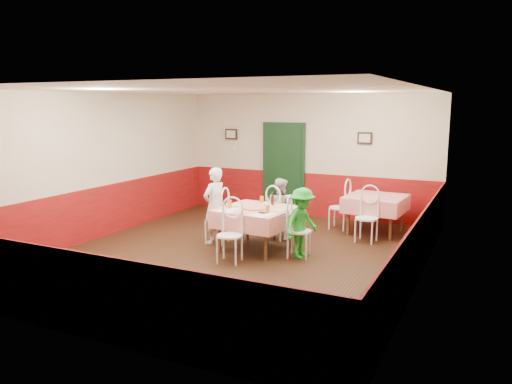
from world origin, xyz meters
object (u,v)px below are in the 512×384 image
at_px(second_table, 375,215).
at_px(diner_left, 215,205).
at_px(chair_second_a, 339,208).
at_px(glass_c, 262,200).
at_px(chair_right, 299,231).
at_px(glass_b, 268,209).
at_px(chair_left, 217,220).
at_px(chair_far, 279,216).
at_px(beer_bottle, 272,200).
at_px(glass_a, 229,204).
at_px(chair_near, 229,236).
at_px(pizza, 255,208).
at_px(diner_far, 280,208).
at_px(wallet, 262,213).
at_px(chair_second_b, 367,219).
at_px(main_table, 256,229).
at_px(diner_right, 302,223).

distance_m(second_table, diner_left, 3.29).
bearing_deg(chair_second_a, glass_c, -26.38).
bearing_deg(chair_right, glass_b, 101.69).
bearing_deg(chair_left, second_table, 123.36).
xyz_separation_m(chair_far, beer_bottle, (0.08, -0.48, 0.41)).
height_order(second_table, glass_b, glass_b).
relative_size(chair_second_a, glass_a, 6.31).
bearing_deg(chair_near, second_table, 50.34).
height_order(chair_left, chair_second_a, same).
relative_size(chair_far, diner_left, 0.63).
height_order(pizza, diner_far, diner_far).
xyz_separation_m(pizza, wallet, (0.27, -0.27, -0.00)).
distance_m(chair_second_a, glass_a, 2.71).
height_order(second_table, glass_a, glass_a).
distance_m(second_table, chair_second_b, 0.75).
distance_m(glass_a, beer_bottle, 0.82).
bearing_deg(main_table, diner_left, 175.04).
distance_m(main_table, chair_far, 0.85).
height_order(chair_near, beer_bottle, beer_bottle).
relative_size(chair_left, glass_a, 6.31).
distance_m(chair_far, beer_bottle, 0.64).
height_order(chair_second_a, glass_c, chair_second_a).
height_order(diner_left, diner_far, diner_left).
height_order(chair_right, pizza, chair_right).
xyz_separation_m(chair_second_a, diner_far, (-0.82, -1.23, 0.14)).
bearing_deg(diner_far, second_table, -127.77).
xyz_separation_m(chair_second_a, glass_b, (-0.55, -2.39, 0.37)).
bearing_deg(second_table, pizza, -126.61).
bearing_deg(main_table, wallet, -50.09).
bearing_deg(chair_second_a, chair_far, -29.12).
bearing_deg(chair_right, chair_second_a, -11.22).
height_order(chair_second_b, beer_bottle, beer_bottle).
bearing_deg(diner_far, chair_left, 55.93).
bearing_deg(wallet, chair_second_a, 80.97).
bearing_deg(diner_far, diner_right, 144.29).
bearing_deg(glass_b, glass_c, 122.17).
xyz_separation_m(chair_right, glass_c, (-0.93, 0.50, 0.38)).
xyz_separation_m(chair_second_b, glass_b, (-1.30, -1.64, 0.37)).
xyz_separation_m(glass_b, glass_c, (-0.44, 0.70, 0.00)).
height_order(chair_near, glass_b, chair_near).
xyz_separation_m(chair_near, glass_b, (0.42, 0.58, 0.37)).
bearing_deg(beer_bottle, diner_far, 97.97).
bearing_deg(diner_left, diner_right, 99.72).
bearing_deg(glass_b, chair_near, -126.27).
relative_size(chair_near, pizza, 2.26).
bearing_deg(glass_a, glass_b, -4.41).
relative_size(glass_c, beer_bottle, 0.65).
xyz_separation_m(glass_a, glass_c, (0.33, 0.64, -0.00)).
xyz_separation_m(pizza, diner_left, (-0.91, 0.16, -0.06)).
bearing_deg(wallet, chair_far, 105.14).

